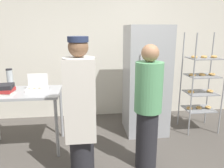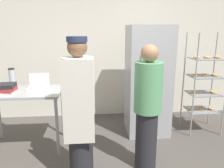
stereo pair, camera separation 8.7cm
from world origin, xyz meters
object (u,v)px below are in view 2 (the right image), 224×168
object	(u,v)px
donut_box	(38,87)
person_customer	(147,108)
baking_rack	(204,84)
blender_pitcher	(12,79)
refrigerator	(148,81)
person_baker	(79,108)
binder_stack	(5,89)

from	to	relation	value
donut_box	person_customer	world-z (taller)	person_customer
baking_rack	person_customer	size ratio (longest dim) A/B	1.07
blender_pitcher	person_customer	distance (m)	2.10
refrigerator	person_baker	xyz separation A→B (m)	(-1.08, -1.13, -0.04)
baking_rack	donut_box	xyz separation A→B (m)	(-2.69, -0.30, 0.09)
donut_box	baking_rack	bearing A→B (deg)	6.30
refrigerator	person_customer	size ratio (longest dim) A/B	1.14
donut_box	person_baker	size ratio (longest dim) A/B	0.17
person_customer	person_baker	bearing A→B (deg)	-173.47
donut_box	blender_pitcher	bearing A→B (deg)	154.22
baking_rack	person_baker	world-z (taller)	baking_rack
refrigerator	person_customer	distance (m)	1.08
blender_pitcher	donut_box	bearing A→B (deg)	-25.78
refrigerator	binder_stack	xyz separation A→B (m)	(-2.14, -0.52, 0.05)
blender_pitcher	person_baker	world-z (taller)	person_baker
person_baker	blender_pitcher	bearing A→B (deg)	137.52
donut_box	blender_pitcher	size ratio (longest dim) A/B	0.98
baking_rack	binder_stack	distance (m)	3.14
baking_rack	binder_stack	bearing A→B (deg)	-171.75
baking_rack	blender_pitcher	size ratio (longest dim) A/B	5.71
baking_rack	person_baker	xyz separation A→B (m)	(-2.05, -1.07, 0.03)
donut_box	person_customer	bearing A→B (deg)	-24.82
donut_box	binder_stack	distance (m)	0.45
blender_pitcher	binder_stack	distance (m)	0.37
binder_stack	baking_rack	bearing A→B (deg)	8.25
blender_pitcher	person_customer	xyz separation A→B (m)	(1.89, -0.88, -0.21)
baking_rack	binder_stack	xyz separation A→B (m)	(-3.10, -0.45, 0.12)
donut_box	binder_stack	bearing A→B (deg)	-159.82
baking_rack	binder_stack	world-z (taller)	baking_rack
donut_box	binder_stack	size ratio (longest dim) A/B	1.03
refrigerator	donut_box	size ratio (longest dim) A/B	6.25
person_baker	person_customer	distance (m)	0.83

